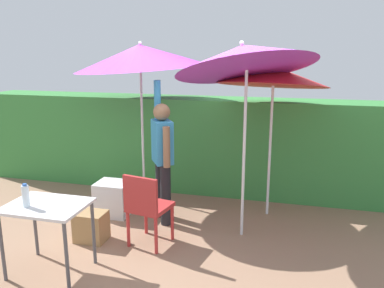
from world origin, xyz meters
name	(u,v)px	position (x,y,z in m)	size (l,w,h in m)	color
ground_plane	(186,234)	(0.00, 0.00, 0.00)	(24.00, 24.00, 0.00)	#937056
hedge_row	(213,145)	(0.00, 1.69, 0.76)	(8.00, 0.70, 1.52)	#38843D
umbrella_rainbow	(244,58)	(0.65, 0.13, 2.18)	(1.70, 1.64, 2.62)	silver
umbrella_orange	(272,76)	(0.93, 0.89, 1.93)	(1.49, 1.50, 2.18)	silver
umbrella_yellow	(140,56)	(-0.97, 1.05, 2.18)	(1.96, 1.95, 2.44)	silver
person_vendor	(162,154)	(-0.41, 0.33, 0.93)	(0.38, 0.51, 1.88)	black
chair_plastic	(147,205)	(-0.36, -0.40, 0.51)	(0.52, 0.52, 0.89)	#B72D2D
cooler_box	(114,198)	(-1.15, 0.33, 0.24)	(0.46, 0.39, 0.47)	silver
crate_cardboard	(91,226)	(-1.07, -0.45, 0.18)	(0.36, 0.29, 0.36)	#9E7A4C
folding_table	(47,213)	(-1.14, -1.18, 0.66)	(0.80, 0.60, 0.75)	#4C4C51
bottle_water	(26,196)	(-1.29, -1.28, 0.86)	(0.07, 0.07, 0.24)	silver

